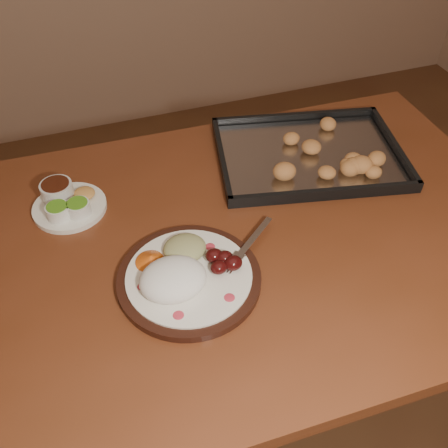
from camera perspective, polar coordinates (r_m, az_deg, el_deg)
name	(u,v)px	position (r m, az deg, el deg)	size (l,w,h in m)	color
dining_table	(212,269)	(1.18, -1.43, -5.19)	(1.52, 0.94, 0.75)	brown
dinner_plate	(185,274)	(1.02, -4.49, -5.77)	(0.37, 0.29, 0.07)	black
condiment_saucer	(67,202)	(1.23, -17.55, 2.40)	(0.17, 0.17, 0.06)	white
baking_tray	(309,153)	(1.35, 9.66, 8.04)	(0.54, 0.44, 0.05)	black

